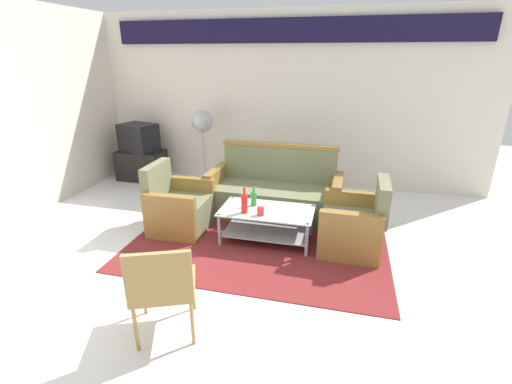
% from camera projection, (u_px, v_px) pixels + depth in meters
% --- Properties ---
extents(ground_plane, '(14.00, 14.00, 0.00)m').
position_uv_depth(ground_plane, '(235.00, 275.00, 3.70)').
color(ground_plane, white).
extents(wall_back, '(6.52, 0.19, 2.80)m').
position_uv_depth(wall_back, '(287.00, 96.00, 5.94)').
color(wall_back, silver).
rests_on(wall_back, ground).
extents(rug, '(3.00, 2.28, 0.01)m').
position_uv_depth(rug, '(261.00, 238.00, 4.43)').
color(rug, maroon).
rests_on(rug, ground).
extents(couch, '(1.82, 0.78, 0.96)m').
position_uv_depth(couch, '(275.00, 194.00, 4.99)').
color(couch, '#6B704C').
rests_on(couch, rug).
extents(armchair_left, '(0.71, 0.77, 0.85)m').
position_uv_depth(armchair_left, '(179.00, 208.00, 4.60)').
color(armchair_left, '#6B704C').
rests_on(armchair_left, rug).
extents(armchair_right, '(0.72, 0.78, 0.85)m').
position_uv_depth(armchair_right, '(353.00, 226.00, 4.11)').
color(armchair_right, '#6B704C').
rests_on(armchair_right, rug).
extents(coffee_table, '(1.10, 0.60, 0.40)m').
position_uv_depth(coffee_table, '(267.00, 220.00, 4.29)').
color(coffee_table, silver).
rests_on(coffee_table, rug).
extents(bottle_green, '(0.07, 0.07, 0.25)m').
position_uv_depth(bottle_green, '(254.00, 198.00, 4.33)').
color(bottle_green, '#2D8C38').
rests_on(bottle_green, coffee_table).
extents(bottle_red, '(0.07, 0.07, 0.31)m').
position_uv_depth(bottle_red, '(244.00, 203.00, 4.13)').
color(bottle_red, red).
rests_on(bottle_red, coffee_table).
extents(cup, '(0.08, 0.08, 0.10)m').
position_uv_depth(cup, '(261.00, 211.00, 4.08)').
color(cup, red).
rests_on(cup, coffee_table).
extents(tv_stand, '(0.80, 0.50, 0.52)m').
position_uv_depth(tv_stand, '(142.00, 165.00, 6.48)').
color(tv_stand, black).
rests_on(tv_stand, ground).
extents(television, '(0.70, 0.58, 0.48)m').
position_uv_depth(television, '(139.00, 138.00, 6.31)').
color(television, black).
rests_on(television, tv_stand).
extents(pedestal_fan, '(0.36, 0.36, 1.27)m').
position_uv_depth(pedestal_fan, '(203.00, 126.00, 5.99)').
color(pedestal_fan, '#2D2D33').
rests_on(pedestal_fan, ground).
extents(wicker_chair, '(0.63, 0.63, 0.84)m').
position_uv_depth(wicker_chair, '(162.00, 284.00, 2.73)').
color(wicker_chair, '#AD844C').
rests_on(wicker_chair, ground).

